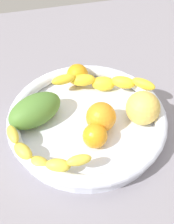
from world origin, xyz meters
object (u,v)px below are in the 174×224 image
banana_draped_left (103,82)px  mango_green (35,110)px  orange_mid_right (96,136)px  apple_yellow (143,108)px  orange_front (77,75)px  banana_draped_right (41,157)px  fruit_bowl (87,120)px  orange_mid_left (101,117)px

banana_draped_left → mango_green: mango_green is taller
orange_mid_right → apple_yellow: bearing=-71.1°
banana_draped_left → orange_front: size_ratio=4.42×
banana_draped_right → orange_mid_right: bearing=-77.4°
mango_green → apple_yellow: size_ratio=1.68×
mango_green → apple_yellow: bearing=-103.9°
orange_mid_right → apple_yellow: apple_yellow is taller
orange_mid_right → banana_draped_right: bearing=102.6°
fruit_bowl → banana_draped_right: banana_draped_right is taller
orange_front → orange_mid_left: bearing=-174.6°
orange_front → banana_draped_left: bearing=-131.5°
fruit_bowl → mango_green: bearing=74.5°
banana_draped_right → orange_front: bearing=-28.9°
fruit_bowl → orange_front: 13.74cm
fruit_bowl → banana_draped_left: 11.14cm
orange_mid_right → mango_green: size_ratio=0.41×
fruit_bowl → orange_mid_left: 4.63cm
orange_front → mango_green: 15.93cm
orange_mid_right → apple_yellow: (4.02, -11.73, 1.19)cm
banana_draped_left → banana_draped_right: 25.41cm
banana_draped_right → mango_green: 12.37cm
orange_mid_left → mango_green: same height
banana_draped_left → apple_yellow: (-11.37, -5.68, 0.79)cm
mango_green → apple_yellow: (-5.69, -23.07, 0.49)cm
orange_mid_left → mango_green: 14.62cm
fruit_bowl → apple_yellow: (-2.62, -12.02, 3.53)cm
apple_yellow → fruit_bowl: bearing=77.7°
orange_front → orange_mid_left: orange_mid_left is taller
orange_mid_right → orange_mid_left: bearing=-27.8°
fruit_bowl → mango_green: mango_green is taller
orange_front → orange_mid_right: (-20.13, 0.69, -0.10)cm
orange_front → orange_mid_left: 16.05cm
banana_draped_left → apple_yellow: apple_yellow is taller
fruit_bowl → mango_green: (3.07, 11.05, 3.04)cm
banana_draped_left → fruit_bowl: bearing=144.1°
orange_mid_left → banana_draped_left: bearing=-19.0°
orange_front → apple_yellow: size_ratio=0.71×
orange_mid_left → orange_mid_right: orange_mid_left is taller
orange_mid_left → mango_green: size_ratio=0.52×
fruit_bowl → banana_draped_left: size_ratio=1.49×
banana_draped_left → orange_mid_right: bearing=158.5°
fruit_bowl → banana_draped_right: bearing=128.7°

